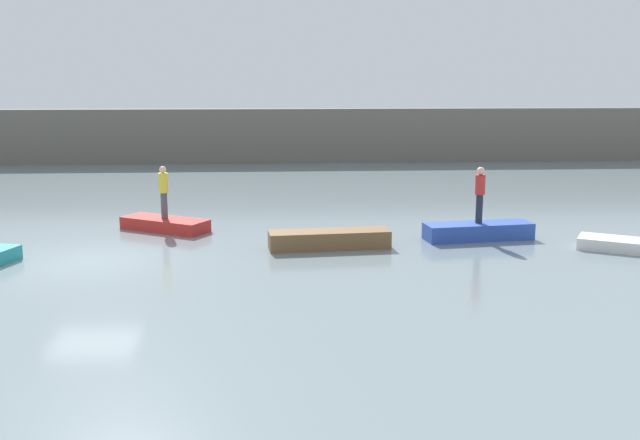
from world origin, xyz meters
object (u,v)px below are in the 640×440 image
Objects in this scene: rowboat_red at (165,224)px; rowboat_white at (625,245)px; rowboat_brown at (329,239)px; person_red_shirt at (480,192)px; person_yellow_shirt at (164,189)px; rowboat_blue at (478,231)px.

rowboat_red is 14.85m from rowboat_white.
rowboat_red is at bearing -164.96° from rowboat_white.
rowboat_white is (8.93, -0.86, -0.10)m from rowboat_brown.
rowboat_red is 1.16× the size of rowboat_white.
person_red_shirt is at bearing 5.25° from rowboat_brown.
person_yellow_shirt reaches higher than rowboat_brown.
rowboat_white is 1.48× the size of person_yellow_shirt.
person_yellow_shirt is (-10.34, 1.96, 1.15)m from rowboat_blue.
person_yellow_shirt is at bearing 146.39° from rowboat_brown.
rowboat_brown is 1.40× the size of rowboat_white.
rowboat_blue is 10.59m from person_yellow_shirt.
person_red_shirt reaches higher than rowboat_red.
rowboat_red is 1.21m from person_yellow_shirt.
person_red_shirt reaches higher than rowboat_white.
rowboat_blue is 1.96× the size of person_yellow_shirt.
person_yellow_shirt is (-5.43, 2.90, 1.15)m from rowboat_brown.
person_yellow_shirt is at bearing 161.60° from rowboat_blue.
rowboat_brown is 5.16m from person_red_shirt.
rowboat_brown is 2.07× the size of person_yellow_shirt.
rowboat_brown is at bearing 2.38° from rowboat_red.
rowboat_white is at bearing -24.03° from person_red_shirt.
rowboat_brown is 2.03× the size of person_red_shirt.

